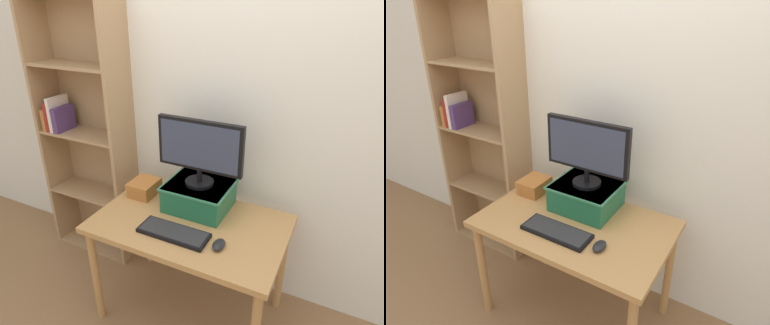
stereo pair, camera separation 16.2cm
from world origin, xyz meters
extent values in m
plane|color=olive|center=(0.00, 0.00, 0.00)|extent=(12.00, 12.00, 0.00)
cube|color=silver|center=(0.00, 0.48, 1.30)|extent=(7.00, 0.08, 2.60)
cube|color=#B7844C|center=(0.00, 0.00, 0.72)|extent=(1.14, 0.71, 0.04)
cylinder|color=#B7844C|center=(-0.52, -0.30, 0.35)|extent=(0.05, 0.05, 0.70)
cylinder|color=#B7844C|center=(-0.52, 0.30, 0.35)|extent=(0.05, 0.05, 0.70)
cylinder|color=#B7844C|center=(0.52, 0.30, 0.35)|extent=(0.05, 0.05, 0.70)
cube|color=tan|center=(-1.38, 0.30, 1.01)|extent=(0.03, 0.28, 2.02)
cube|color=tan|center=(-0.69, 0.30, 1.01)|extent=(0.03, 0.28, 2.02)
cube|color=tan|center=(-1.04, 0.44, 1.01)|extent=(0.73, 0.01, 2.02)
cube|color=tan|center=(-1.04, 0.30, 0.01)|extent=(0.67, 0.27, 0.02)
cube|color=tan|center=(-1.04, 0.30, 0.52)|extent=(0.67, 0.27, 0.02)
cube|color=tan|center=(-1.04, 0.30, 1.02)|extent=(0.67, 0.27, 0.02)
cube|color=tan|center=(-1.04, 0.30, 1.53)|extent=(0.67, 0.27, 0.02)
cube|color=#AD662D|center=(-1.32, 0.27, 1.11)|extent=(0.04, 0.20, 0.17)
cube|color=maroon|center=(-1.28, 0.27, 1.14)|extent=(0.02, 0.20, 0.22)
cube|color=silver|center=(-1.25, 0.27, 1.16)|extent=(0.03, 0.20, 0.26)
cube|color=#4C336B|center=(-1.21, 0.27, 1.12)|extent=(0.04, 0.20, 0.19)
cube|color=#1E6642|center=(-0.02, 0.17, 0.82)|extent=(0.38, 0.34, 0.17)
cube|color=#337A56|center=(-0.02, 0.17, 0.90)|extent=(0.40, 0.36, 0.01)
cylinder|color=black|center=(-0.02, 0.17, 0.91)|extent=(0.18, 0.18, 0.02)
cylinder|color=black|center=(-0.02, 0.17, 0.96)|extent=(0.03, 0.03, 0.08)
cube|color=black|center=(-0.02, 0.17, 1.16)|extent=(0.54, 0.04, 0.31)
cube|color=#2D3851|center=(-0.02, 0.15, 1.16)|extent=(0.50, 0.00, 0.28)
cube|color=black|center=(-0.03, -0.15, 0.75)|extent=(0.41, 0.15, 0.02)
cube|color=#28282B|center=(-0.03, -0.15, 0.76)|extent=(0.38, 0.14, 0.00)
ellipsoid|color=black|center=(0.24, -0.14, 0.75)|extent=(0.06, 0.10, 0.04)
cube|color=#AD662D|center=(-0.42, 0.15, 0.76)|extent=(0.15, 0.20, 0.06)
cube|color=#AD662D|center=(-0.42, 0.15, 0.81)|extent=(0.17, 0.20, 0.04)
camera|label=1|loc=(0.77, -1.52, 1.93)|focal=32.00mm
camera|label=2|loc=(0.91, -1.44, 1.93)|focal=32.00mm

